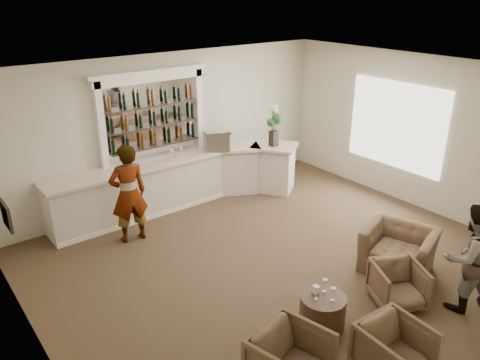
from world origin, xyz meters
name	(u,v)px	position (x,y,z in m)	size (l,w,h in m)	color
ground	(276,260)	(0.00, 0.00, 0.00)	(8.00, 8.00, 0.00)	brown
room_shell	(259,124)	(0.16, 0.71, 2.34)	(8.04, 7.02, 3.32)	beige
bar_counter	(180,182)	(-0.16, 3.00, 0.57)	(5.72, 1.80, 1.14)	beige
back_bar_alcove	(153,116)	(-0.50, 3.41, 2.03)	(2.64, 0.25, 3.00)	white
cocktail_table	(322,311)	(-0.66, -1.72, 0.25)	(0.66, 0.66, 0.50)	#4B2D20
sommelier	(128,194)	(-1.71, 2.27, 0.97)	(0.71, 0.46, 1.94)	gray
guest	(470,258)	(1.35, -2.73, 0.87)	(0.84, 0.66, 1.73)	gray
armchair_center	(394,351)	(-0.64, -2.90, 0.36)	(0.78, 0.80, 0.73)	brown
armchair_right	(398,285)	(0.64, -2.07, 0.34)	(0.72, 0.74, 0.67)	brown
armchair_far	(398,249)	(1.48, -1.49, 0.38)	(1.15, 1.01, 0.75)	brown
espresso_machine	(216,140)	(0.77, 2.92, 1.37)	(0.52, 0.44, 0.46)	silver
flower_vase	(274,123)	(1.98, 2.34, 1.68)	(0.25, 0.25, 0.96)	black
wine_glass_bar_left	(181,152)	(-0.07, 3.05, 1.25)	(0.07, 0.07, 0.21)	white
wine_glass_bar_right	(172,154)	(-0.32, 3.01, 1.25)	(0.07, 0.07, 0.21)	white
wine_glass_tbl_a	(317,293)	(-0.78, -1.69, 0.60)	(0.07, 0.07, 0.21)	white
wine_glass_tbl_b	(325,286)	(-0.56, -1.64, 0.60)	(0.07, 0.07, 0.21)	white
wine_glass_tbl_c	(333,294)	(-0.62, -1.85, 0.60)	(0.07, 0.07, 0.21)	white
napkin_holder	(316,289)	(-0.68, -1.58, 0.56)	(0.08, 0.08, 0.12)	white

